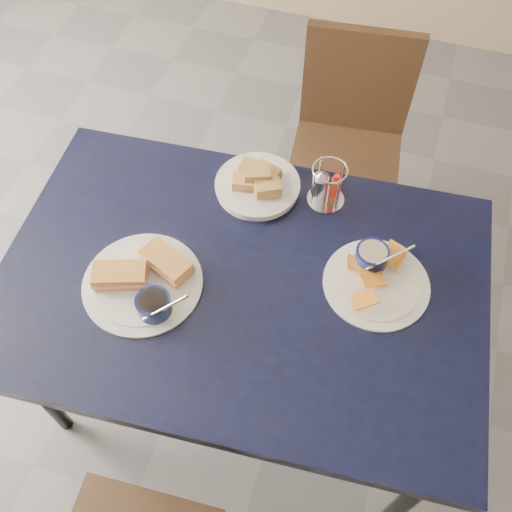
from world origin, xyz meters
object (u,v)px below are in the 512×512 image
(bread_basket, at_px, (258,183))
(condiment_caddy, at_px, (326,187))
(chair_far, at_px, (352,131))
(plantain_plate, at_px, (375,273))
(sandwich_plate, at_px, (145,281))
(dining_table, at_px, (241,291))

(bread_basket, xyz_separation_m, condiment_caddy, (0.20, 0.02, 0.03))
(condiment_caddy, bearing_deg, bread_basket, -174.08)
(chair_far, distance_m, plantain_plate, 0.85)
(bread_basket, bearing_deg, chair_far, 71.64)
(chair_far, relative_size, sandwich_plate, 2.69)
(dining_table, height_order, bread_basket, bread_basket)
(dining_table, relative_size, bread_basket, 5.50)
(sandwich_plate, xyz_separation_m, plantain_plate, (0.57, 0.21, -0.00))
(sandwich_plate, bearing_deg, plantain_plate, 20.07)
(chair_far, bearing_deg, sandwich_plate, -110.73)
(sandwich_plate, distance_m, bread_basket, 0.45)
(sandwich_plate, xyz_separation_m, condiment_caddy, (0.38, 0.43, 0.03))
(dining_table, bearing_deg, chair_far, 81.06)
(plantain_plate, bearing_deg, dining_table, -161.06)
(dining_table, relative_size, chair_far, 1.56)
(condiment_caddy, bearing_deg, chair_far, 90.37)
(plantain_plate, height_order, condiment_caddy, condiment_caddy)
(chair_far, relative_size, condiment_caddy, 6.43)
(plantain_plate, bearing_deg, condiment_caddy, 131.06)
(sandwich_plate, bearing_deg, dining_table, 21.65)
(dining_table, bearing_deg, condiment_caddy, 66.58)
(chair_far, distance_m, condiment_caddy, 0.64)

